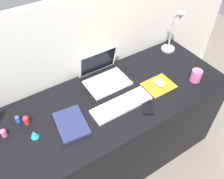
# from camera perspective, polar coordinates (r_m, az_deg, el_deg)

# --- Properties ---
(ground_plane) EXTENTS (6.00, 6.00, 0.00)m
(ground_plane) POSITION_cam_1_polar(r_m,az_deg,el_deg) (2.16, -0.83, -16.12)
(ground_plane) COLOR slate
(back_wall) EXTENTS (2.95, 0.05, 1.32)m
(back_wall) POSITION_cam_1_polar(r_m,az_deg,el_deg) (1.85, -7.10, 2.59)
(back_wall) COLOR silver
(back_wall) RESTS_ON ground_plane
(desk) EXTENTS (1.75, 0.65, 0.74)m
(desk) POSITION_cam_1_polar(r_m,az_deg,el_deg) (1.85, -0.95, -10.57)
(desk) COLOR black
(desk) RESTS_ON ground_plane
(laptop) EXTENTS (0.30, 0.26, 0.21)m
(laptop) POSITION_cam_1_polar(r_m,az_deg,el_deg) (1.68, -2.17, 3.92)
(laptop) COLOR white
(laptop) RESTS_ON desk
(keyboard) EXTENTS (0.41, 0.13, 0.02)m
(keyboard) POSITION_cam_1_polar(r_m,az_deg,el_deg) (1.53, 2.32, -3.72)
(keyboard) COLOR white
(keyboard) RESTS_ON desk
(mousepad) EXTENTS (0.21, 0.17, 0.00)m
(mousepad) POSITION_cam_1_polar(r_m,az_deg,el_deg) (1.69, 11.28, 1.02)
(mousepad) COLOR orange
(mousepad) RESTS_ON desk
(mouse) EXTENTS (0.06, 0.10, 0.03)m
(mouse) POSITION_cam_1_polar(r_m,az_deg,el_deg) (1.69, 11.36, 1.69)
(mouse) COLOR white
(mouse) RESTS_ON mousepad
(cell_phone) EXTENTS (0.12, 0.14, 0.01)m
(cell_phone) POSITION_cam_1_polar(r_m,az_deg,el_deg) (1.54, 8.57, -4.09)
(cell_phone) COLOR black
(cell_phone) RESTS_ON desk
(desk_lamp) EXTENTS (0.11, 0.14, 0.35)m
(desk_lamp) POSITION_cam_1_polar(r_m,az_deg,el_deg) (1.95, 14.66, 13.07)
(desk_lamp) COLOR #B7B7BC
(desk_lamp) RESTS_ON desk
(notebook_pad) EXTENTS (0.20, 0.26, 0.02)m
(notebook_pad) POSITION_cam_1_polar(r_m,az_deg,el_deg) (1.45, -9.85, -8.16)
(notebook_pad) COLOR navy
(notebook_pad) RESTS_ON desk
(coffee_mug) EXTENTS (0.08, 0.08, 0.09)m
(coffee_mug) POSITION_cam_1_polar(r_m,az_deg,el_deg) (1.78, 19.76, 3.20)
(coffee_mug) COLOR pink
(coffee_mug) RESTS_ON desk
(toy_figurine_cyan) EXTENTS (0.05, 0.05, 0.05)m
(toy_figurine_cyan) POSITION_cam_1_polar(r_m,az_deg,el_deg) (1.44, -18.40, -10.26)
(toy_figurine_cyan) COLOR #28B7CC
(toy_figurine_cyan) RESTS_ON desk
(toy_figurine_red) EXTENTS (0.04, 0.04, 0.07)m
(toy_figurine_red) POSITION_cam_1_polar(r_m,az_deg,el_deg) (1.50, -20.14, -6.95)
(toy_figurine_red) COLOR red
(toy_figurine_red) RESTS_ON desk
(toy_figurine_pink) EXTENTS (0.03, 0.03, 0.06)m
(toy_figurine_pink) POSITION_cam_1_polar(r_m,az_deg,el_deg) (1.50, -24.87, -9.49)
(toy_figurine_pink) COLOR pink
(toy_figurine_pink) RESTS_ON desk
(toy_figurine_blue) EXTENTS (0.03, 0.03, 0.05)m
(toy_figurine_blue) POSITION_cam_1_polar(r_m,az_deg,el_deg) (1.54, -21.95, -6.64)
(toy_figurine_blue) COLOR blue
(toy_figurine_blue) RESTS_ON desk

